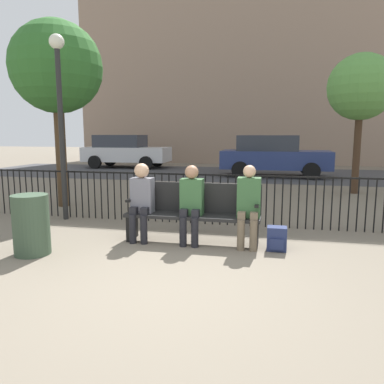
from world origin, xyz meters
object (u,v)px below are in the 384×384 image
(seated_person_1, at_px, (191,200))
(lamp_post, at_px, (60,99))
(seated_person_2, at_px, (249,203))
(parked_car_0, at_px, (273,155))
(seated_person_0, at_px, (142,197))
(parked_car_1, at_px, (125,151))
(trash_bin, at_px, (31,225))
(park_bench, at_px, (193,210))
(tree_0, at_px, (361,88))
(backpack, at_px, (277,239))
(tree_1, at_px, (56,68))

(seated_person_1, relative_size, lamp_post, 0.35)
(seated_person_2, height_order, parked_car_0, parked_car_0)
(seated_person_0, height_order, parked_car_1, parked_car_1)
(parked_car_0, bearing_deg, trash_bin, -107.03)
(parked_car_1, bearing_deg, seated_person_1, -63.41)
(seated_person_0, xyz_separation_m, parked_car_0, (1.97, 9.64, 0.15))
(park_bench, distance_m, seated_person_2, 0.89)
(tree_0, distance_m, lamp_post, 7.86)
(park_bench, relative_size, lamp_post, 0.60)
(park_bench, relative_size, seated_person_0, 1.70)
(seated_person_1, bearing_deg, tree_0, 59.12)
(trash_bin, bearing_deg, tree_0, 50.69)
(backpack, height_order, trash_bin, trash_bin)
(trash_bin, bearing_deg, seated_person_0, 37.32)
(seated_person_0, bearing_deg, tree_1, 140.08)
(tree_0, distance_m, trash_bin, 9.11)
(parked_car_0, bearing_deg, tree_1, -123.12)
(backpack, relative_size, lamp_post, 0.10)
(tree_0, xyz_separation_m, trash_bin, (-5.55, -6.78, -2.50))
(seated_person_0, relative_size, lamp_post, 0.35)
(tree_1, bearing_deg, lamp_post, -57.32)
(seated_person_1, relative_size, trash_bin, 1.43)
(park_bench, relative_size, tree_1, 0.50)
(backpack, distance_m, tree_0, 6.85)
(seated_person_1, distance_m, tree_1, 4.93)
(seated_person_0, distance_m, seated_person_1, 0.80)
(parked_car_0, relative_size, trash_bin, 4.95)
(seated_person_0, xyz_separation_m, tree_0, (4.27, 5.81, 2.22))
(backpack, xyz_separation_m, tree_0, (2.19, 5.88, 2.75))
(lamp_post, distance_m, parked_car_0, 9.54)
(backpack, bearing_deg, seated_person_0, 178.07)
(seated_person_0, distance_m, lamp_post, 2.81)
(parked_car_0, bearing_deg, park_bench, -97.04)
(tree_0, bearing_deg, parked_car_1, 146.66)
(seated_person_1, xyz_separation_m, backpack, (1.28, -0.07, -0.51))
(park_bench, bearing_deg, parked_car_0, 82.96)
(seated_person_0, distance_m, tree_0, 7.54)
(tree_0, relative_size, lamp_post, 1.10)
(backpack, height_order, tree_0, tree_0)
(seated_person_0, height_order, trash_bin, seated_person_0)
(tree_0, bearing_deg, seated_person_0, -126.35)
(backpack, bearing_deg, lamp_post, 163.95)
(seated_person_1, height_order, parked_car_0, parked_car_0)
(backpack, relative_size, parked_car_0, 0.08)
(park_bench, bearing_deg, parked_car_1, 116.84)
(backpack, height_order, lamp_post, lamp_post)
(seated_person_1, distance_m, backpack, 1.38)
(park_bench, relative_size, backpack, 5.98)
(seated_person_1, bearing_deg, seated_person_2, 0.07)
(parked_car_0, bearing_deg, tree_0, -59.07)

